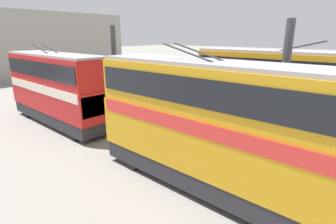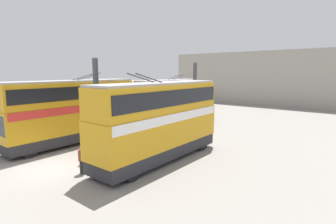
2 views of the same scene
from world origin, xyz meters
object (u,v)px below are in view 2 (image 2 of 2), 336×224
at_px(person_by_left_row, 82,159).
at_px(oil_drum, 144,131).
at_px(bus_right_mid, 73,108).
at_px(bus_left_near, 160,117).
at_px(person_aisle_midway, 161,127).
at_px(bus_right_far, 170,97).

relative_size(person_by_left_row, oil_drum, 2.08).
bearing_deg(bus_right_mid, bus_left_near, -82.62).
relative_size(bus_left_near, person_aisle_midway, 6.60).
distance_m(person_aisle_midway, person_by_left_row, 9.98).
xyz_separation_m(bus_left_near, person_aisle_midway, (5.11, 4.20, -2.15)).
distance_m(bus_right_mid, oil_drum, 6.68).
xyz_separation_m(bus_right_far, person_aisle_midway, (-6.71, -4.19, -1.98)).
relative_size(bus_right_mid, person_aisle_midway, 7.16).
height_order(bus_right_far, person_aisle_midway, bus_right_far).
bearing_deg(person_aisle_midway, person_by_left_row, 8.18).
distance_m(bus_right_far, person_by_left_row, 17.74).
relative_size(bus_right_far, person_aisle_midway, 6.38).
relative_size(bus_right_mid, bus_right_far, 1.12).
bearing_deg(person_aisle_midway, bus_right_mid, -38.67).
height_order(person_aisle_midway, oil_drum, person_aisle_midway).
height_order(person_by_left_row, oil_drum, person_by_left_row).
relative_size(bus_right_far, oil_drum, 12.37).
distance_m(bus_left_near, person_by_left_row, 5.45).
bearing_deg(bus_right_far, bus_right_mid, -180.00).
relative_size(bus_left_near, bus_right_far, 1.03).
relative_size(bus_right_mid, person_by_left_row, 6.66).
relative_size(person_aisle_midway, person_by_left_row, 0.93).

